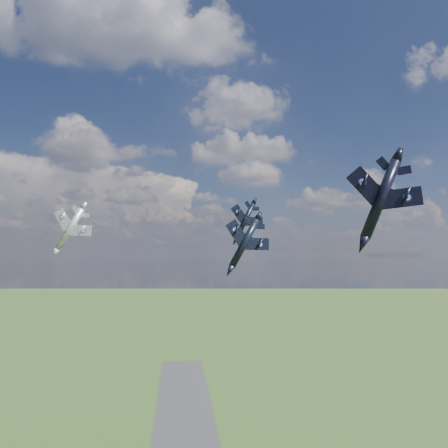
{
  "coord_description": "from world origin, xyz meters",
  "views": [
    {
      "loc": [
        -3.82,
        -72.93,
        76.19
      ],
      "look_at": [
        5.33,
        13.29,
        82.44
      ],
      "focal_mm": 35.0,
      "sensor_mm": 36.0,
      "label": 1
    }
  ],
  "objects_px": {
    "jet_lead_navy": "(245,243)",
    "jet_right_navy": "(381,199)",
    "jet_left_silver": "(70,229)",
    "jet_high_navy": "(245,221)"
  },
  "relations": [
    {
      "from": "jet_right_navy",
      "to": "jet_high_navy",
      "type": "relative_size",
      "value": 1.17
    },
    {
      "from": "jet_lead_navy",
      "to": "jet_right_navy",
      "type": "xyz_separation_m",
      "value": [
        16.48,
        -21.49,
        5.71
      ]
    },
    {
      "from": "jet_high_navy",
      "to": "jet_left_silver",
      "type": "relative_size",
      "value": 1.03
    },
    {
      "from": "jet_lead_navy",
      "to": "jet_high_navy",
      "type": "height_order",
      "value": "jet_high_navy"
    },
    {
      "from": "jet_lead_navy",
      "to": "jet_left_silver",
      "type": "relative_size",
      "value": 1.03
    },
    {
      "from": "jet_right_navy",
      "to": "jet_left_silver",
      "type": "height_order",
      "value": "jet_right_navy"
    },
    {
      "from": "jet_high_navy",
      "to": "jet_left_silver",
      "type": "height_order",
      "value": "jet_high_navy"
    },
    {
      "from": "jet_lead_navy",
      "to": "jet_high_navy",
      "type": "xyz_separation_m",
      "value": [
        4.9,
        30.97,
        6.63
      ]
    },
    {
      "from": "jet_high_navy",
      "to": "jet_right_navy",
      "type": "bearing_deg",
      "value": -80.83
    },
    {
      "from": "jet_right_navy",
      "to": "jet_lead_navy",
      "type": "bearing_deg",
      "value": 147.56
    }
  ]
}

